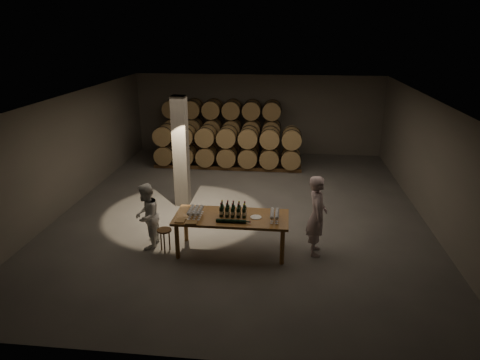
# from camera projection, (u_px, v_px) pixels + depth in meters

# --- Properties ---
(room) EXTENTS (12.00, 12.00, 12.00)m
(room) POSITION_uv_depth(u_px,v_px,m) (181.00, 152.00, 12.22)
(room) COLOR #55524F
(room) RESTS_ON ground
(tasting_table) EXTENTS (2.60, 1.10, 0.90)m
(tasting_table) POSITION_uv_depth(u_px,v_px,m) (231.00, 220.00, 9.77)
(tasting_table) COLOR brown
(tasting_table) RESTS_ON ground
(barrel_stack_back) EXTENTS (4.70, 0.95, 2.31)m
(barrel_stack_back) POSITION_uv_depth(u_px,v_px,m) (222.00, 128.00, 16.99)
(barrel_stack_back) COLOR #51341B
(barrel_stack_back) RESTS_ON ground
(barrel_stack_front) EXTENTS (5.48, 0.95, 1.57)m
(barrel_stack_front) POSITION_uv_depth(u_px,v_px,m) (227.00, 146.00, 15.76)
(barrel_stack_front) COLOR #51341B
(barrel_stack_front) RESTS_ON ground
(bottle_cluster) EXTENTS (0.61, 0.24, 0.35)m
(bottle_cluster) POSITION_uv_depth(u_px,v_px,m) (233.00, 211.00, 9.71)
(bottle_cluster) COLOR black
(bottle_cluster) RESTS_ON tasting_table
(lying_bottles) EXTENTS (0.77, 0.08, 0.08)m
(lying_bottles) POSITION_uv_depth(u_px,v_px,m) (232.00, 221.00, 9.40)
(lying_bottles) COLOR black
(lying_bottles) RESTS_ON tasting_table
(glass_cluster_left) EXTENTS (0.31, 0.53, 0.19)m
(glass_cluster_left) POSITION_uv_depth(u_px,v_px,m) (195.00, 210.00, 9.73)
(glass_cluster_left) COLOR silver
(glass_cluster_left) RESTS_ON tasting_table
(glass_cluster_right) EXTENTS (0.20, 0.53, 0.19)m
(glass_cluster_right) POSITION_uv_depth(u_px,v_px,m) (275.00, 214.00, 9.55)
(glass_cluster_right) COLOR silver
(glass_cluster_right) RESTS_ON tasting_table
(plate) EXTENTS (0.26, 0.26, 0.01)m
(plate) POSITION_uv_depth(u_px,v_px,m) (256.00, 217.00, 9.67)
(plate) COLOR white
(plate) RESTS_ON tasting_table
(notebook_near) EXTENTS (0.26, 0.22, 0.03)m
(notebook_near) POSITION_uv_depth(u_px,v_px,m) (191.00, 222.00, 9.40)
(notebook_near) COLOR olive
(notebook_near) RESTS_ON tasting_table
(notebook_corner) EXTENTS (0.21, 0.26, 0.02)m
(notebook_corner) POSITION_uv_depth(u_px,v_px,m) (180.00, 220.00, 9.51)
(notebook_corner) COLOR olive
(notebook_corner) RESTS_ON tasting_table
(pen) EXTENTS (0.14, 0.04, 0.01)m
(pen) POSITION_uv_depth(u_px,v_px,m) (195.00, 223.00, 9.39)
(pen) COLOR black
(pen) RESTS_ON tasting_table
(stool) EXTENTS (0.34, 0.34, 0.56)m
(stool) POSITION_uv_depth(u_px,v_px,m) (164.00, 233.00, 9.90)
(stool) COLOR #51341B
(stool) RESTS_ON ground
(person_man) EXTENTS (0.46, 0.69, 1.89)m
(person_man) POSITION_uv_depth(u_px,v_px,m) (317.00, 215.00, 9.67)
(person_man) COLOR beige
(person_man) RESTS_ON ground
(person_woman) EXTENTS (0.62, 0.78, 1.58)m
(person_woman) POSITION_uv_depth(u_px,v_px,m) (147.00, 216.00, 10.01)
(person_woman) COLOR white
(person_woman) RESTS_ON ground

